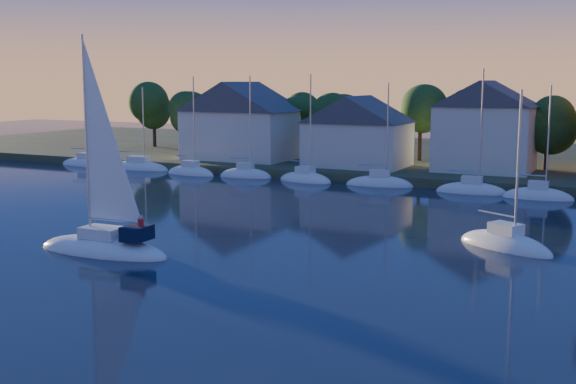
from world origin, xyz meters
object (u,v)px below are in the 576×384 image
Objects in this scene: clubhouse_east at (486,125)px; drifting_sailboat_right at (505,247)px; clubhouse_centre at (358,130)px; hero_sailboat at (105,243)px; clubhouse_west at (241,120)px.

clubhouse_east reaches higher than drifting_sailboat_right.
clubhouse_centre is 1.02× the size of drifting_sailboat_right.
hero_sailboat is at bearing -90.76° from clubhouse_centre.
clubhouse_west is 1.30× the size of clubhouse_east.
clubhouse_centre is 1.10× the size of clubhouse_east.
drifting_sailboat_right is (21.89, -30.40, -5.04)m from clubhouse_centre.
clubhouse_west is at bearing -178.09° from clubhouse_east.
drifting_sailboat_right is at bearing -39.65° from clubhouse_west.
clubhouse_centre is at bearing -3.58° from clubhouse_west.
clubhouse_west is 30.02m from clubhouse_east.
clubhouse_centre is 0.79× the size of hero_sailboat.
clubhouse_east is 0.93× the size of drifting_sailboat_right.
clubhouse_west is 1.20× the size of drifting_sailboat_right.
drifting_sailboat_right is (22.46, 12.60, -0.51)m from hero_sailboat.
clubhouse_centre is at bearing -92.76° from hero_sailboat.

